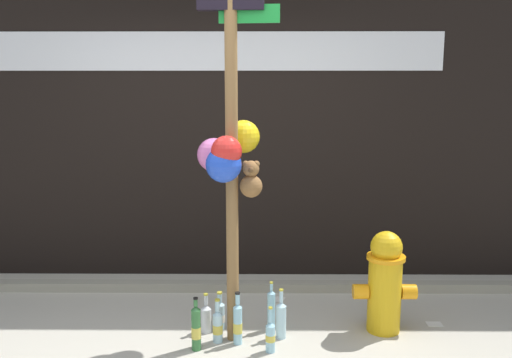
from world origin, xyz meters
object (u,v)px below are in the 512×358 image
Objects in this scene: bottle_5 at (196,328)px; bottle_6 at (271,309)px; bottle_4 at (270,336)px; bottle_7 at (238,323)px; bottle_2 at (218,326)px; bottle_0 at (220,315)px; bottle_3 at (281,319)px; bottle_1 at (206,317)px; memorial_post at (230,132)px; fire_hydrant at (385,281)px.

bottle_5 is 0.62m from bottle_6.
bottle_4 is 0.85× the size of bottle_7.
bottle_6 is at bearing 26.95° from bottle_2.
bottle_0 is 0.21m from bottle_2.
bottle_2 is 0.86× the size of bottle_3.
bottle_2 reaches higher than bottle_1.
bottle_6 is (0.29, 0.14, -1.35)m from memorial_post.
bottle_0 is (-1.23, 0.02, -0.27)m from fire_hydrant.
bottle_7 reaches higher than bottle_0.
bottle_3 is (0.46, -0.14, 0.03)m from bottle_0.
bottle_4 is (0.38, -0.14, -0.01)m from bottle_2.
bottle_0 is 0.28m from bottle_7.
bottle_4 is 0.52m from bottle_5.
bottle_5 is 1.01× the size of bottle_6.
bottle_4 reaches higher than bottle_2.
bottle_6 is at bearing 31.00° from bottle_5.
bottle_5 is at bearing -161.93° from bottle_7.
bottle_5 reaches higher than bottle_6.
fire_hydrant reaches higher than bottle_2.
bottle_3 is at bearing -9.06° from bottle_1.
fire_hydrant is 1.27m from bottle_2.
bottle_3 reaches higher than bottle_1.
memorial_post is 3.47× the size of fire_hydrant.
bottle_3 is at bearing 0.93° from memorial_post.
bottle_7 is at bearing -58.50° from bottle_0.
bottle_2 is at bearing -148.26° from memorial_post.
bottle_1 is at bearing 170.94° from bottle_3.
bottle_4 is (-0.08, -0.21, -0.03)m from bottle_3.
bottle_0 is at bearing 89.97° from bottle_2.
bottle_4 is 0.35m from bottle_6.
fire_hydrant is at bearing 21.53° from bottle_4.
fire_hydrant reaches higher than bottle_4.
bottle_2 is (-0.10, -0.06, -1.39)m from memorial_post.
bottle_0 is 0.52m from bottle_4.
memorial_post is at bearing -154.77° from bottle_6.
bottle_1 reaches higher than bottle_0.
bottle_7 is at bearing -61.77° from memorial_post.
bottle_0 is at bearing 136.71° from bottle_4.
bottle_7 is (0.05, -0.09, -1.35)m from memorial_post.
bottle_4 is at bearing -158.47° from fire_hydrant.
fire_hydrant is 2.62× the size of bottle_0.
bottle_7 is (0.29, 0.09, -0.00)m from bottle_5.
bottle_0 is at bearing 66.98° from bottle_5.
bottle_3 is 1.14× the size of bottle_4.
fire_hydrant is 2.00× the size of bottle_7.
bottle_0 is at bearing 162.61° from bottle_3.
bottle_3 reaches higher than bottle_2.
fire_hydrant is at bearing -0.30° from bottle_6.
bottle_0 is at bearing 29.19° from bottle_1.
bottle_5 is (-0.14, -0.33, 0.05)m from bottle_0.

